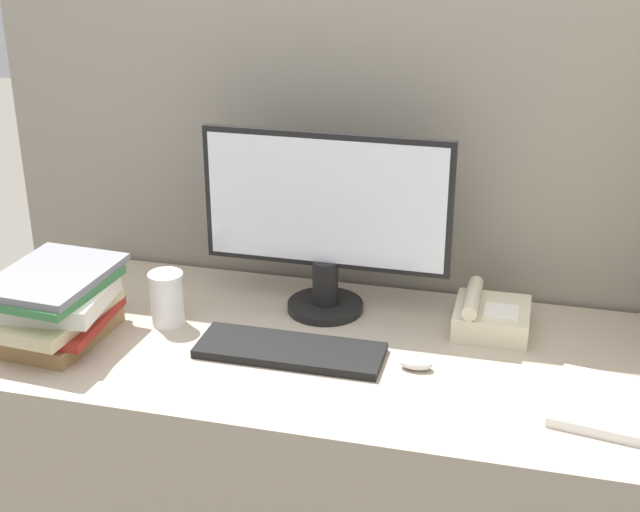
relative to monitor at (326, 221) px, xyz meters
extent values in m
cube|color=gray|center=(0.05, 0.20, -0.13)|extent=(1.94, 0.04, 1.72)
cube|color=tan|center=(0.05, -0.19, -0.62)|extent=(1.54, 0.71, 0.76)
cylinder|color=black|center=(0.00, 0.00, -0.23)|extent=(0.19, 0.19, 0.02)
cylinder|color=black|center=(0.00, 0.00, -0.16)|extent=(0.06, 0.06, 0.11)
cube|color=black|center=(0.00, 0.00, 0.05)|extent=(0.60, 0.02, 0.33)
cube|color=silver|center=(0.00, -0.01, 0.05)|extent=(0.58, 0.01, 0.31)
cube|color=black|center=(-0.02, -0.24, -0.23)|extent=(0.42, 0.15, 0.02)
ellipsoid|color=silver|center=(0.26, -0.23, -0.22)|extent=(0.07, 0.04, 0.03)
cylinder|color=white|center=(-0.35, -0.17, -0.17)|extent=(0.08, 0.08, 0.12)
cylinder|color=white|center=(-0.35, -0.17, -0.11)|extent=(0.08, 0.08, 0.01)
cube|color=olive|center=(-0.57, -0.30, -0.22)|extent=(0.22, 0.28, 0.04)
cube|color=maroon|center=(-0.56, -0.30, -0.19)|extent=(0.21, 0.27, 0.02)
cube|color=#C6B78C|center=(-0.57, -0.31, -0.16)|extent=(0.22, 0.31, 0.03)
cube|color=silver|center=(-0.56, -0.31, -0.12)|extent=(0.25, 0.24, 0.04)
cube|color=#38723F|center=(-0.55, -0.31, -0.09)|extent=(0.22, 0.29, 0.02)
cube|color=slate|center=(-0.57, -0.29, -0.08)|extent=(0.25, 0.31, 0.02)
cube|color=beige|center=(0.41, -0.01, -0.21)|extent=(0.17, 0.18, 0.06)
cube|color=white|center=(0.43, -0.03, -0.17)|extent=(0.08, 0.08, 0.00)
cylinder|color=beige|center=(0.36, -0.01, -0.16)|extent=(0.04, 0.18, 0.04)
cube|color=white|center=(0.67, -0.30, -0.22)|extent=(0.25, 0.26, 0.02)
camera|label=1|loc=(0.47, -1.93, 0.76)|focal=50.00mm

